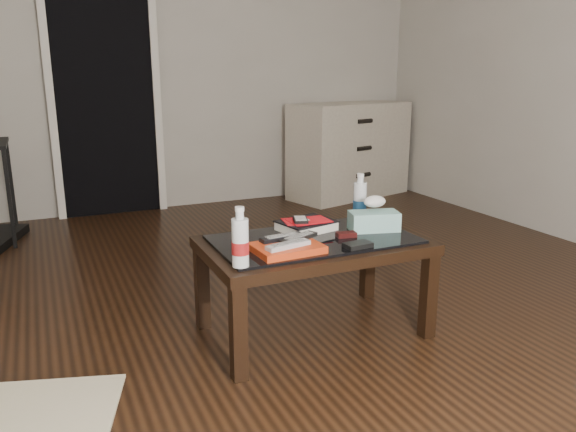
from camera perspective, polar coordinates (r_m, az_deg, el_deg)
name	(u,v)px	position (r m, az deg, el deg)	size (l,w,h in m)	color
ground	(262,314)	(2.90, -2.66, -9.88)	(5.00, 5.00, 0.00)	black
doorway	(105,92)	(4.96, -18.11, 11.86)	(0.90, 0.08, 2.07)	black
coffee_table	(314,252)	(2.57, 2.63, -3.63)	(1.00, 0.60, 0.46)	black
dresser	(349,150)	(5.49, 6.26, 6.66)	(1.29, 0.80, 0.90)	beige
magazines	(287,248)	(2.36, -0.11, -3.26)	(0.28, 0.21, 0.03)	red
remote_silver	(288,245)	(2.32, 0.02, -2.94)	(0.20, 0.05, 0.02)	#AAA9AE
remote_black_front	(299,238)	(2.41, 1.09, -2.21)	(0.20, 0.05, 0.02)	black
remote_black_back	(282,237)	(2.42, -0.61, -2.17)	(0.20, 0.05, 0.02)	black
textbook	(306,225)	(2.67, 1.88, -0.97)	(0.25, 0.20, 0.05)	black
dvd_mailers	(304,220)	(2.66, 1.59, -0.45)	(0.19, 0.14, 0.01)	red
ipod	(300,220)	(2.63, 1.27, -0.37)	(0.06, 0.10, 0.02)	black
flip_phone	(346,235)	(2.58, 5.94, -1.89)	(0.09, 0.05, 0.02)	black
wallet	(358,245)	(2.44, 7.11, -2.94)	(0.12, 0.07, 0.02)	black
water_bottle_left	(240,237)	(2.16, -4.89, -2.12)	(0.07, 0.07, 0.24)	silver
water_bottle_right	(360,197)	(2.86, 7.31, 1.97)	(0.07, 0.07, 0.24)	white
tissue_box	(374,221)	(2.69, 8.72, -0.50)	(0.23, 0.12, 0.09)	teal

